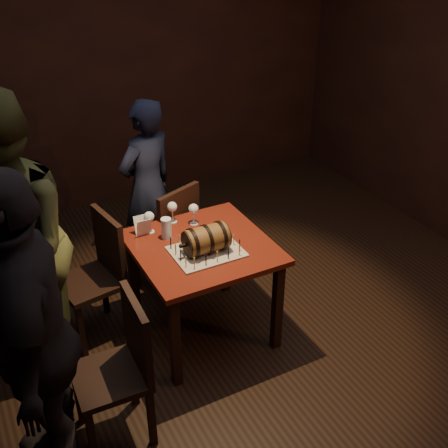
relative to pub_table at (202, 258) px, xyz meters
The scene contains 16 objects.
room_shell 0.78m from the pub_table, 65.64° to the right, with size 5.04×5.04×2.80m.
pub_table is the anchor object (origin of this frame).
cake_board 0.15m from the pub_table, 97.82° to the right, with size 0.45×0.35×0.01m, color #AF9F8D.
barrel_cake 0.23m from the pub_table, 98.19° to the right, with size 0.34×0.20×0.20m.
birthday_candles 0.19m from the pub_table, 97.72° to the right, with size 0.40×0.30×0.09m.
wine_glass_left 0.46m from the pub_table, 128.05° to the left, with size 0.07×0.07×0.16m.
wine_glass_mid 0.44m from the pub_table, 97.82° to the left, with size 0.07×0.07×0.16m.
wine_glass_right 0.36m from the pub_table, 75.67° to the left, with size 0.07×0.07×0.16m.
pint_of_ale 0.32m from the pub_table, 132.13° to the left, with size 0.07×0.07×0.15m.
menu_card 0.47m from the pub_table, 134.21° to the left, with size 0.10×0.05×0.13m, color white, non-canonical shape.
chair_back 0.59m from the pub_table, 88.84° to the left, with size 0.52×0.52×0.93m.
chair_left_rear 0.73m from the pub_table, 149.97° to the left, with size 0.46×0.46×0.93m.
chair_left_front 0.98m from the pub_table, 143.36° to the right, with size 0.42×0.42×0.93m.
person_back 1.03m from the pub_table, 89.73° to the left, with size 0.53×0.35×1.47m, color black.
person_left_rear 1.23m from the pub_table, behind, with size 0.93×0.73×1.92m, color #3C3D1E.
person_left_front 1.38m from the pub_table, 152.99° to the right, with size 1.07×0.45×1.83m, color black.
Camera 1 is at (-1.43, -2.71, 2.77)m, focal length 45.00 mm.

